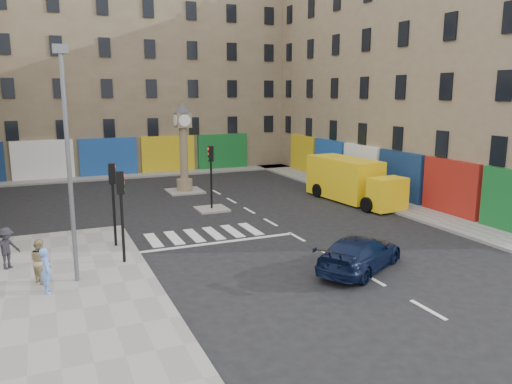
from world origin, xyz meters
TOP-DOWN VIEW (x-y plane):
  - ground at (0.00, 0.00)m, footprint 120.00×120.00m
  - sidewalk_left at (-11.00, -2.00)m, footprint 7.00×16.00m
  - sidewalk_right at (8.70, 10.00)m, footprint 2.60×30.00m
  - sidewalk_far at (-4.00, 22.20)m, footprint 32.00×2.40m
  - island_near at (-2.00, 8.00)m, footprint 1.80×1.80m
  - island_far at (-2.00, 14.00)m, footprint 2.40×2.40m
  - building_right at (15.00, 10.00)m, footprint 10.00×30.00m
  - building_far at (-4.00, 28.00)m, footprint 32.00×10.00m
  - traffic_light_left_near at (-8.30, 0.20)m, footprint 0.28×0.22m
  - traffic_light_left_far at (-8.30, 2.60)m, footprint 0.28×0.22m
  - traffic_light_island at (-2.00, 8.00)m, footprint 0.28×0.22m
  - lamp_post at (-10.20, -1.20)m, footprint 0.50×0.25m
  - clock_pillar at (-2.00, 14.00)m, footprint 1.20×1.20m
  - navy_sedan at (0.14, -4.01)m, footprint 5.04×4.02m
  - yellow_van at (7.01, 6.82)m, footprint 3.03×7.56m
  - pedestrian_blue at (-11.20, -1.97)m, footprint 0.39×0.58m
  - pedestrian_tan at (-11.39, -0.83)m, footprint 0.90×0.97m
  - pedestrian_dark at (-12.57, 1.20)m, footprint 1.21×1.14m

SIDE VIEW (x-z plane):
  - ground at x=0.00m, z-range 0.00..0.00m
  - island_near at x=-2.00m, z-range 0.00..0.12m
  - island_far at x=-2.00m, z-range 0.00..0.12m
  - sidewalk_left at x=-11.00m, z-range 0.00..0.15m
  - sidewalk_right at x=8.70m, z-range 0.00..0.15m
  - sidewalk_far at x=-4.00m, z-range 0.00..0.15m
  - navy_sedan at x=0.14m, z-range 0.00..1.37m
  - pedestrian_blue at x=-11.20m, z-range 0.15..1.73m
  - pedestrian_tan at x=-11.39m, z-range 0.15..1.75m
  - pedestrian_dark at x=-12.57m, z-range 0.15..1.79m
  - yellow_van at x=7.01m, z-range -0.01..2.68m
  - traffic_light_island at x=-2.00m, z-range 0.74..4.44m
  - traffic_light_left_near at x=-8.30m, z-range 0.77..4.47m
  - traffic_light_left_far at x=-8.30m, z-range 0.77..4.47m
  - clock_pillar at x=-2.00m, z-range 0.50..6.60m
  - lamp_post at x=-10.20m, z-range 0.64..8.94m
  - building_right at x=15.00m, z-range 0.00..16.00m
  - building_far at x=-4.00m, z-range 0.00..17.00m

